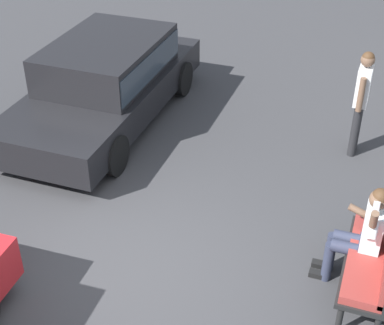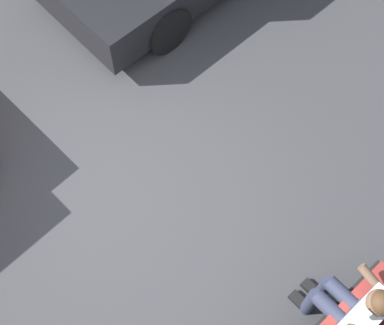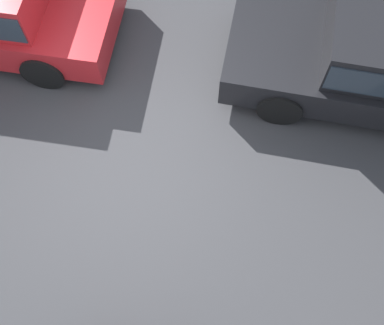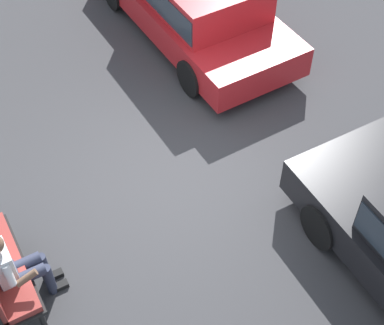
# 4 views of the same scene
# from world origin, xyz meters

# --- Properties ---
(ground_plane) EXTENTS (60.00, 60.00, 0.00)m
(ground_plane) POSITION_xyz_m (0.00, 0.00, 0.00)
(ground_plane) COLOR #38383A
(person_on_phone) EXTENTS (0.73, 0.74, 1.38)m
(person_on_phone) POSITION_xyz_m (-0.84, 2.67, 0.74)
(person_on_phone) COLOR #2D3347
(person_on_phone) RESTS_ON ground_plane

